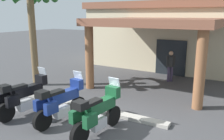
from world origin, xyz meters
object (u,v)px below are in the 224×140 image
motorcycle_blue (60,102)px  pedestrian (171,64)px  palm_tree_roadside (31,4)px  motel_building (186,34)px  motorcycle_black (24,96)px  motorcycle_green (97,113)px

motorcycle_blue → pedestrian: (1.77, 6.74, 0.26)m
pedestrian → palm_tree_roadside: 7.71m
motorcycle_blue → pedestrian: 6.97m
motel_building → motorcycle_blue: (-1.44, -11.36, -1.54)m
motel_building → motorcycle_blue: 11.55m
motel_building → palm_tree_roadside: bearing=-120.7°
motorcycle_black → motorcycle_green: bearing=-82.6°
motorcycle_black → palm_tree_roadside: (-2.48, 2.90, 3.36)m
pedestrian → palm_tree_roadside: size_ratio=0.31×
motel_building → pedestrian: motel_building is taller
motel_building → motorcycle_green: bearing=-87.9°
motel_building → pedestrian: 4.80m
motel_building → motorcycle_blue: motel_building is taller
motorcycle_blue → motorcycle_green: 1.55m
motel_building → motorcycle_green: motel_building is taller
motorcycle_black → motorcycle_green: (3.08, 0.06, 0.00)m
motorcycle_green → palm_tree_roadside: size_ratio=0.41×
palm_tree_roadside → motel_building: bearing=57.7°
motorcycle_blue → pedestrian: bearing=-7.6°
motel_building → motorcycle_green: (0.10, -11.49, -1.54)m
motel_building → pedestrian: (0.33, -4.62, -1.28)m
motorcycle_blue → palm_tree_roadside: 5.90m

